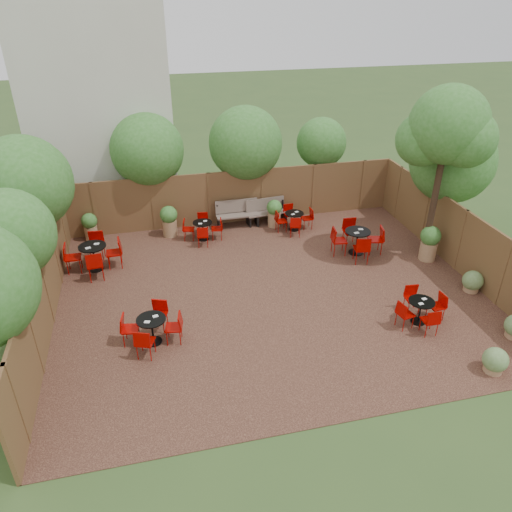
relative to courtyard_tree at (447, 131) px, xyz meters
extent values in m
plane|color=#354F23|center=(-5.39, -0.84, -4.16)|extent=(80.00, 80.00, 0.00)
cube|color=#331A14|center=(-5.39, -0.84, -4.15)|extent=(12.00, 10.00, 0.02)
cube|color=brown|center=(-5.39, 4.16, -3.16)|extent=(12.00, 0.08, 2.00)
cube|color=brown|center=(-11.39, -0.84, -3.16)|extent=(0.08, 10.00, 2.00)
cube|color=brown|center=(0.61, -0.84, -3.16)|extent=(0.08, 10.00, 2.00)
cube|color=beige|center=(-9.89, 7.16, -0.16)|extent=(5.00, 4.00, 8.00)
sphere|color=#2F6821|center=(-11.99, 2.16, -1.33)|extent=(2.79, 2.79, 2.79)
sphere|color=#2F6821|center=(-11.89, -0.84, -1.50)|extent=(2.21, 2.21, 2.21)
sphere|color=#2F6821|center=(-8.39, 4.86, -1.40)|extent=(2.56, 2.56, 2.56)
sphere|color=#2F6821|center=(-4.89, 4.76, -1.36)|extent=(2.67, 2.67, 2.67)
sphere|color=#2F6821|center=(-1.89, 4.96, -1.60)|extent=(1.89, 1.89, 1.89)
sphere|color=#2F6821|center=(1.21, 1.16, -1.35)|extent=(2.73, 2.73, 2.73)
cylinder|color=black|center=(0.01, 0.01, -1.86)|extent=(0.26, 0.26, 4.56)
sphere|color=#2F6821|center=(0.01, 0.01, 0.19)|extent=(2.26, 2.26, 2.26)
sphere|color=#2F6821|center=(-0.49, 0.41, -0.31)|extent=(1.58, 1.58, 1.58)
sphere|color=#2F6821|center=(0.41, -0.39, -0.13)|extent=(1.65, 1.65, 1.65)
cube|color=brown|center=(-5.44, 3.71, -3.70)|extent=(1.57, 0.49, 0.05)
cube|color=brown|center=(-5.44, 3.92, -3.41)|extent=(1.57, 0.13, 0.47)
cube|color=black|center=(-6.15, 3.71, -3.94)|extent=(0.07, 0.47, 0.42)
cube|color=black|center=(-4.73, 3.71, -3.94)|extent=(0.07, 0.47, 0.42)
cube|color=brown|center=(-4.35, 3.71, -3.72)|extent=(1.53, 0.61, 0.05)
cube|color=brown|center=(-4.35, 3.91, -3.45)|extent=(1.49, 0.28, 0.45)
cube|color=black|center=(-5.03, 3.71, -3.95)|extent=(0.11, 0.45, 0.40)
cube|color=black|center=(-3.68, 3.71, -3.95)|extent=(0.11, 0.45, 0.40)
cylinder|color=black|center=(-2.03, 0.80, -4.13)|extent=(0.48, 0.48, 0.03)
cylinder|color=black|center=(-2.03, 0.80, -3.74)|extent=(0.05, 0.05, 0.76)
cylinder|color=black|center=(-2.03, 0.80, -3.35)|extent=(0.83, 0.83, 0.03)
cube|color=white|center=(-1.90, 0.89, -3.32)|extent=(0.17, 0.13, 0.02)
cube|color=white|center=(-2.14, 0.67, -3.32)|extent=(0.17, 0.13, 0.02)
cylinder|color=black|center=(-10.39, 1.71, -4.13)|extent=(0.49, 0.49, 0.03)
cylinder|color=black|center=(-10.39, 1.71, -3.73)|extent=(0.06, 0.06, 0.77)
cylinder|color=black|center=(-10.39, 1.71, -3.34)|extent=(0.84, 0.84, 0.03)
cube|color=white|center=(-10.26, 1.80, -3.31)|extent=(0.16, 0.12, 0.02)
cube|color=white|center=(-10.50, 1.58, -3.31)|extent=(0.16, 0.12, 0.02)
cylinder|color=black|center=(-1.96, -3.11, -4.13)|extent=(0.39, 0.39, 0.03)
cylinder|color=black|center=(-1.96, -3.11, -3.82)|extent=(0.04, 0.04, 0.62)
cylinder|color=black|center=(-1.96, -3.11, -3.50)|extent=(0.67, 0.67, 0.03)
cube|color=white|center=(-1.85, -3.04, -3.48)|extent=(0.13, 0.09, 0.01)
cube|color=white|center=(-2.05, -3.22, -3.48)|extent=(0.13, 0.09, 0.01)
cylinder|color=black|center=(-8.82, -2.33, -4.13)|extent=(0.42, 0.42, 0.03)
cylinder|color=black|center=(-8.82, -2.33, -3.79)|extent=(0.05, 0.05, 0.67)
cylinder|color=black|center=(-8.82, -2.33, -3.45)|extent=(0.73, 0.73, 0.03)
cube|color=white|center=(-8.71, -2.25, -3.43)|extent=(0.15, 0.12, 0.01)
cube|color=white|center=(-8.92, -2.44, -3.43)|extent=(0.15, 0.12, 0.01)
cylinder|color=black|center=(-6.83, 2.96, -4.13)|extent=(0.39, 0.39, 0.03)
cylinder|color=black|center=(-6.83, 2.96, -3.82)|extent=(0.04, 0.04, 0.62)
cylinder|color=black|center=(-6.83, 2.96, -3.50)|extent=(0.67, 0.67, 0.03)
cube|color=white|center=(-6.72, 3.03, -3.48)|extent=(0.13, 0.10, 0.01)
cube|color=white|center=(-6.91, 2.86, -3.48)|extent=(0.13, 0.10, 0.01)
cylinder|color=black|center=(-3.51, 2.96, -4.13)|extent=(0.39, 0.39, 0.03)
cylinder|color=black|center=(-3.51, 2.96, -3.82)|extent=(0.04, 0.04, 0.62)
cylinder|color=black|center=(-3.51, 2.96, -3.50)|extent=(0.67, 0.67, 0.03)
cube|color=white|center=(-3.41, 3.03, -3.48)|extent=(0.13, 0.10, 0.01)
cube|color=white|center=(-3.60, 2.86, -3.48)|extent=(0.13, 0.10, 0.01)
cylinder|color=#946E4A|center=(-7.92, 3.55, -3.85)|extent=(0.50, 0.50, 0.58)
sphere|color=#2F6821|center=(-7.92, 3.55, -3.34)|extent=(0.61, 0.61, 0.61)
cylinder|color=#946E4A|center=(-4.13, 3.43, -3.88)|extent=(0.46, 0.46, 0.53)
sphere|color=#2F6821|center=(-4.13, 3.43, -3.40)|extent=(0.56, 0.56, 0.56)
cylinder|color=#946E4A|center=(-10.61, 3.86, -3.89)|extent=(0.45, 0.45, 0.51)
sphere|color=#2F6821|center=(-10.61, 3.86, -3.43)|extent=(0.54, 0.54, 0.54)
cylinder|color=#946E4A|center=(0.05, -0.11, -3.84)|extent=(0.53, 0.53, 0.61)
sphere|color=#2F6821|center=(0.05, -0.11, -3.30)|extent=(0.64, 0.64, 0.64)
cylinder|color=#946E4A|center=(-1.25, -5.21, -4.05)|extent=(0.42, 0.42, 0.19)
sphere|color=#56753D|center=(-1.25, -5.21, -3.81)|extent=(0.57, 0.57, 0.57)
cylinder|color=#946E4A|center=(0.31, -2.10, -4.05)|extent=(0.43, 0.43, 0.20)
sphere|color=#56753D|center=(0.31, -2.10, -3.80)|extent=(0.59, 0.59, 0.59)
camera|label=1|loc=(-8.57, -12.28, 3.72)|focal=34.31mm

